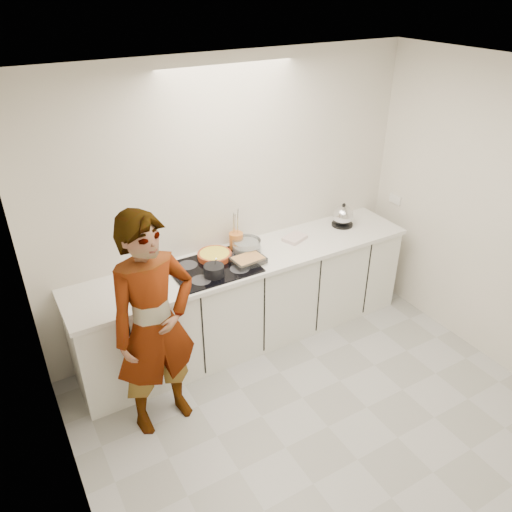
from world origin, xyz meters
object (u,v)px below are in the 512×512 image
hob (214,268)px  tart_dish (215,255)px  saucepan (214,271)px  baking_dish (248,260)px  cook (155,326)px  utensil_crock (236,241)px  mixing_bowl (247,247)px  kettle (343,216)px

hob → tart_dish: (0.08, 0.14, 0.03)m
saucepan → baking_dish: (0.35, 0.04, -0.02)m
cook → utensil_crock: bearing=26.6°
saucepan → mixing_bowl: size_ratio=0.64×
hob → cook: 0.88m
tart_dish → kettle: kettle is taller
mixing_bowl → cook: bearing=-150.9°
hob → saucepan: (-0.06, -0.13, 0.05)m
hob → mixing_bowl: size_ratio=2.28×
hob → baking_dish: (0.29, -0.09, 0.04)m
hob → saucepan: 0.15m
saucepan → mixing_bowl: 0.50m
utensil_crock → cook: bearing=-145.7°
hob → mixing_bowl: mixing_bowl is taller
utensil_crock → cook: size_ratio=0.09×
utensil_crock → cook: cook is taller
tart_dish → utensil_crock: size_ratio=1.91×
mixing_bowl → utensil_crock: bearing=117.2°
hob → kettle: 1.49m
kettle → utensil_crock: kettle is taller
hob → baking_dish: baking_dish is taller
cook → saucepan: bearing=22.1°
saucepan → kettle: 1.56m
kettle → utensil_crock: (-1.15, 0.10, -0.02)m
tart_dish → utensil_crock: 0.27m
saucepan → baking_dish: saucepan is taller
saucepan → cook: bearing=-150.3°
mixing_bowl → kettle: (1.10, -0.00, 0.05)m
tart_dish → kettle: 1.41m
mixing_bowl → utensil_crock: size_ratio=1.98×
baking_dish → utensil_crock: 0.31m
baking_dish → utensil_crock: (0.04, 0.30, 0.04)m
kettle → utensil_crock: 1.16m
tart_dish → saucepan: (-0.13, -0.26, 0.02)m
mixing_bowl → cook: (-1.11, -0.62, -0.06)m
mixing_bowl → saucepan: bearing=-151.8°
hob → kettle: (1.49, 0.11, 0.09)m
baking_dish → mixing_bowl: size_ratio=0.93×
hob → baking_dish: bearing=-17.0°
tart_dish → mixing_bowl: mixing_bowl is taller
baking_dish → mixing_bowl: bearing=64.1°
baking_dish → mixing_bowl: (0.10, 0.20, 0.01)m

